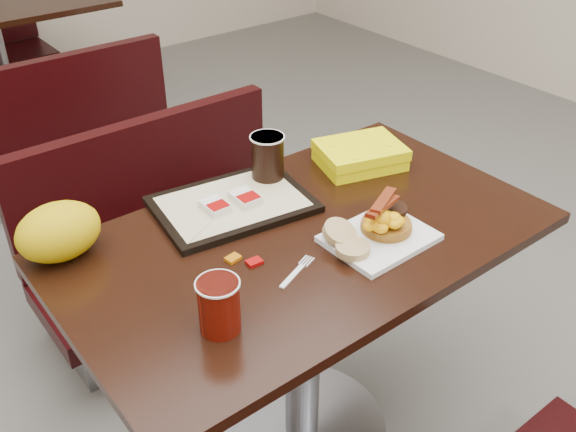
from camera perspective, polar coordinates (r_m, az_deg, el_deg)
floor at (r=2.10m, az=1.21°, el=-18.59°), size 6.00×7.00×0.01m
table_near at (r=1.82m, az=1.35°, el=-11.29°), size 1.20×0.70×0.75m
bench_near_n at (r=2.29m, az=-9.76°, el=-1.68°), size 1.00×0.46×0.72m
table_far at (r=3.91m, az=-23.96°, el=11.30°), size 1.20×0.70×0.75m
bench_far_s at (r=3.28m, az=-20.27°, el=7.90°), size 1.00×0.46×0.72m
platter at (r=1.57m, az=8.08°, el=-1.94°), size 0.25×0.20×0.01m
pancake_stack at (r=1.59m, az=8.69°, el=-0.74°), size 0.15×0.15×0.03m
sausage_patty at (r=1.61m, az=9.13°, el=0.64°), size 0.08×0.08×0.01m
scrambled_eggs at (r=1.53m, az=8.21°, el=-0.37°), size 0.10×0.09×0.05m
bacon_strips at (r=1.53m, az=8.38°, el=0.95°), size 0.16×0.11×0.01m
muffin_bottom at (r=1.50m, az=5.73°, el=-2.91°), size 0.10×0.10×0.02m
muffin_top at (r=1.53m, az=4.57°, el=-1.45°), size 0.10×0.10×0.05m
coffee_cup_near at (r=1.29m, az=-6.12°, el=-7.92°), size 0.09×0.09×0.12m
fork at (r=1.45m, az=0.38°, el=-5.34°), size 0.13×0.07×0.00m
knife at (r=1.61m, az=9.82°, el=-1.51°), size 0.02×0.16×0.00m
condiment_syrup at (r=1.50m, az=-4.89°, el=-3.76°), size 0.04×0.03×0.01m
condiment_ketchup at (r=1.49m, az=-3.00°, el=-4.09°), size 0.04×0.03×0.01m
tray at (r=1.69m, az=-4.92°, el=1.04°), size 0.43×0.33×0.02m
hashbrown_sleeve_left at (r=1.65m, az=-6.47°, el=0.87°), size 0.06×0.07×0.02m
hashbrown_sleeve_right at (r=1.67m, az=-3.81°, el=1.61°), size 0.06×0.08×0.02m
coffee_cup_far at (r=1.76m, az=-1.82°, el=5.27°), size 0.11×0.11×0.12m
clamshell at (r=1.88m, az=6.40°, el=5.39°), size 0.28×0.24×0.06m
paper_bag at (r=1.56m, az=-19.62°, el=-1.31°), size 0.24×0.21×0.14m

